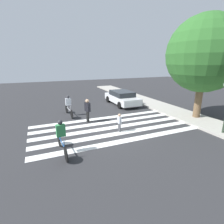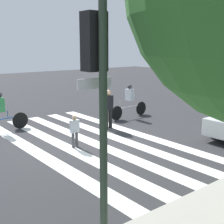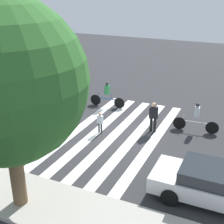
# 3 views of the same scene
# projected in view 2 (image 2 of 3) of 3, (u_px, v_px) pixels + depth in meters

# --- Properties ---
(ground_plane) EXTENTS (60.00, 60.00, 0.00)m
(ground_plane) POSITION_uv_depth(u_px,v_px,m) (91.00, 142.00, 11.47)
(ground_plane) COLOR #2D2D30
(crosswalk_stripes) EXTENTS (4.65, 10.00, 0.01)m
(crosswalk_stripes) POSITION_uv_depth(u_px,v_px,m) (91.00, 142.00, 11.46)
(crosswalk_stripes) COLOR white
(crosswalk_stripes) RESTS_ON ground_plane
(traffic_light) EXTENTS (0.60, 0.50, 4.15)m
(traffic_light) POSITION_uv_depth(u_px,v_px,m) (98.00, 85.00, 4.53)
(traffic_light) COLOR #283828
(traffic_light) RESTS_ON ground_plane
(pedestrian_adult_tall_backpack) EXTENTS (0.50, 0.35, 1.65)m
(pedestrian_adult_tall_backpack) POSITION_uv_depth(u_px,v_px,m) (108.00, 107.00, 13.15)
(pedestrian_adult_tall_backpack) COLOR black
(pedestrian_adult_tall_backpack) RESTS_ON ground_plane
(pedestrian_child_with_backpack) EXTENTS (0.33, 0.17, 1.15)m
(pedestrian_child_with_backpack) POSITION_uv_depth(u_px,v_px,m) (75.00, 129.00, 10.71)
(pedestrian_child_with_backpack) COLOR #4C4C51
(pedestrian_child_with_backpack) RESTS_ON ground_plane
(cyclist_mid_street) EXTENTS (2.39, 0.42, 1.63)m
(cyclist_mid_street) POSITION_uv_depth(u_px,v_px,m) (129.00, 100.00, 15.15)
(cyclist_mid_street) COLOR black
(cyclist_mid_street) RESTS_ON ground_plane
(cyclist_near_curb) EXTENTS (2.33, 0.41, 1.64)m
(cyclist_near_curb) POSITION_uv_depth(u_px,v_px,m) (1.00, 111.00, 12.61)
(cyclist_near_curb) COLOR black
(cyclist_near_curb) RESTS_ON ground_plane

